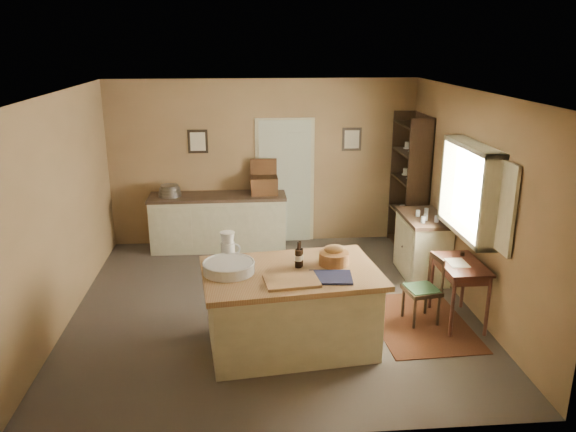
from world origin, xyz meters
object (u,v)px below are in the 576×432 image
sideboard (219,220)px  writing_desk (460,271)px  right_cabinet (422,245)px  shelving_unit (412,183)px  desk_chair (422,290)px  work_island (290,306)px

sideboard → writing_desk: size_ratio=2.68×
right_cabinet → shelving_unit: size_ratio=0.47×
right_cabinet → shelving_unit: 1.32m
sideboard → shelving_unit: 3.17m
writing_desk → desk_chair: (-0.44, 0.03, -0.25)m
desk_chair → sideboard: bearing=122.5°
sideboard → right_cabinet: sideboard is taller
writing_desk → shelving_unit: shelving_unit is taller
sideboard → writing_desk: (2.95, -2.79, 0.18)m
right_cabinet → shelving_unit: shelving_unit is taller
writing_desk → sideboard: bearing=136.6°
work_island → shelving_unit: bearing=46.4°
writing_desk → shelving_unit: size_ratio=0.37×
desk_chair → shelving_unit: shelving_unit is taller
sideboard → writing_desk: 4.06m
work_island → sideboard: size_ratio=0.92×
desk_chair → work_island: bearing=-175.0°
writing_desk → right_cabinet: bearing=90.0°
writing_desk → desk_chair: desk_chair is taller
writing_desk → desk_chair: size_ratio=1.00×
work_island → desk_chair: (1.63, 0.43, -0.07)m
sideboard → work_island: bearing=-74.5°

